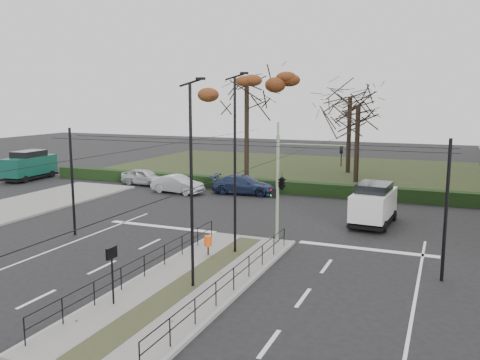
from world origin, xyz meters
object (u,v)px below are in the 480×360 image
at_px(rust_tree, 247,87).
at_px(bare_tree_center, 350,103).
at_px(parked_car_second, 178,184).
at_px(white_van, 374,203).
at_px(info_panel, 112,259).
at_px(parked_car_first, 144,177).
at_px(green_van, 30,165).
at_px(bare_tree_near, 358,111).
at_px(parked_car_third, 244,185).
at_px(litter_bin, 208,241).
at_px(traffic_light, 284,181).
at_px(streetlamp_median_near, 192,183).
at_px(streetlamp_median_far, 235,163).

distance_m(rust_tree, bare_tree_center, 11.03).
xyz_separation_m(parked_car_second, white_van, (16.02, -4.50, 0.59)).
distance_m(info_panel, parked_car_first, 26.83).
relative_size(info_panel, white_van, 0.44).
distance_m(green_van, bare_tree_near, 30.71).
xyz_separation_m(parked_car_first, parked_car_third, (9.71, -0.58, 0.03)).
height_order(bare_tree_center, bare_tree_near, bare_tree_center).
xyz_separation_m(litter_bin, parked_car_third, (-4.50, 15.90, -0.05)).
relative_size(parked_car_first, rust_tree, 0.38).
height_order(traffic_light, white_van, traffic_light).
relative_size(litter_bin, bare_tree_center, 0.09).
xyz_separation_m(bare_tree_center, bare_tree_near, (1.75, -5.62, -0.69)).
height_order(streetlamp_median_near, bare_tree_center, bare_tree_center).
height_order(info_panel, parked_car_first, info_panel).
bearing_deg(streetlamp_median_near, parked_car_second, 120.87).
height_order(traffic_light, info_panel, traffic_light).
bearing_deg(streetlamp_median_far, white_van, 58.47).
bearing_deg(rust_tree, parked_car_third, -69.91).
distance_m(parked_car_first, parked_car_second, 5.15).
xyz_separation_m(streetlamp_median_far, parked_car_first, (-15.25, 15.58, -3.81)).
height_order(info_panel, white_van, white_van).
bearing_deg(parked_car_second, bare_tree_center, -27.02).
distance_m(streetlamp_median_far, parked_car_second, 17.44).
height_order(traffic_light, parked_car_second, traffic_light).
relative_size(bare_tree_center, bare_tree_near, 1.11).
height_order(info_panel, parked_car_second, info_panel).
distance_m(litter_bin, bare_tree_center, 31.00).
relative_size(info_panel, bare_tree_near, 0.24).
relative_size(white_van, rust_tree, 0.44).
xyz_separation_m(info_panel, bare_tree_near, (3.50, 31.35, 4.61)).
height_order(streetlamp_median_far, bare_tree_center, bare_tree_center).
bearing_deg(parked_car_second, info_panel, -150.24).
distance_m(traffic_light, bare_tree_center, 27.25).
height_order(traffic_light, bare_tree_center, bare_tree_center).
relative_size(traffic_light, parked_car_first, 1.32).
xyz_separation_m(info_panel, parked_car_third, (-3.86, 22.54, -1.08)).
bearing_deg(green_van, streetlamp_median_far, -27.66).
relative_size(parked_car_first, white_van, 0.86).
bearing_deg(parked_car_second, litter_bin, -139.44).
bearing_deg(traffic_light, info_panel, -108.39).
bearing_deg(bare_tree_near, parked_car_third, -129.88).
height_order(parked_car_second, bare_tree_center, bare_tree_center).
relative_size(parked_car_first, bare_tree_near, 0.47).
relative_size(green_van, rust_tree, 0.50).
xyz_separation_m(info_panel, white_van, (7.07, 16.33, -0.52)).
xyz_separation_m(litter_bin, bare_tree_center, (1.11, 30.33, 6.33)).
height_order(litter_bin, green_van, green_van).
bearing_deg(traffic_light, bare_tree_near, 89.55).
bearing_deg(bare_tree_center, rust_tree, -139.11).
bearing_deg(bare_tree_center, streetlamp_median_far, -90.13).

